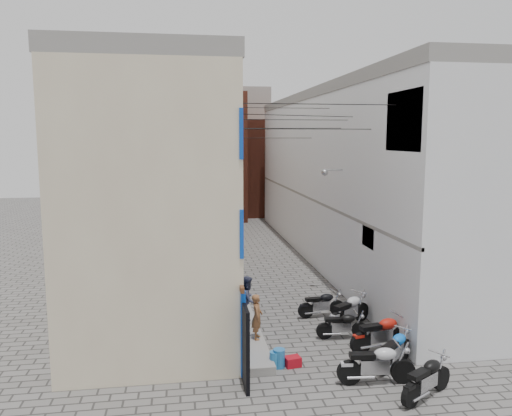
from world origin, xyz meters
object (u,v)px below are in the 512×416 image
motorcycle_a (427,377)px  person_b (248,300)px  motorcycle_b (377,362)px  motorcycle_e (342,324)px  motorcycle_c (396,348)px  person_a (257,317)px  water_jug_far (275,360)px  motorcycle_g (322,303)px  water_jug_near (279,358)px  red_crate (293,361)px  motorcycle_f (349,309)px  motorcycle_d (382,332)px

motorcycle_a → person_b: 6.43m
motorcycle_b → motorcycle_e: size_ratio=1.24×
motorcycle_c → person_a: (-3.71, 1.98, 0.42)m
person_a → person_b: bearing=15.5°
water_jug_far → motorcycle_g: bearing=56.8°
water_jug_near → red_crate: 0.41m
motorcycle_a → water_jug_far: (-3.45, 2.25, -0.34)m
person_b → water_jug_far: size_ratio=3.52×
motorcycle_b → red_crate: size_ratio=4.72×
motorcycle_a → water_jug_near: bearing=-154.7°
motorcycle_c → motorcycle_e: 2.32m
motorcycle_f → water_jug_near: (-3.02, -2.70, -0.35)m
red_crate → motorcycle_f: bearing=45.8°
motorcycle_f → motorcycle_g: size_ratio=1.18×
person_a → motorcycle_a: bearing=-124.7°
motorcycle_b → motorcycle_e: motorcycle_b is taller
motorcycle_d → motorcycle_e: motorcycle_d is taller
motorcycle_e → person_b: 3.23m
person_a → water_jug_far: person_a is taller
motorcycle_f → motorcycle_g: motorcycle_f is taller
person_a → water_jug_near: 1.74m
motorcycle_d → motorcycle_f: (-0.30, 2.08, 0.01)m
motorcycle_a → motorcycle_c: 1.80m
motorcycle_f → red_crate: bearing=-78.7°
motorcycle_d → red_crate: 3.03m
motorcycle_e → person_a: bearing=-80.9°
motorcycle_e → person_a: person_a is taller
motorcycle_b → water_jug_near: bearing=-113.9°
water_jug_near → motorcycle_f: bearing=41.8°
person_a → water_jug_far: size_ratio=3.07×
person_b → water_jug_far: bearing=-153.1°
motorcycle_a → motorcycle_g: motorcycle_a is taller
motorcycle_c → motorcycle_e: bearing=161.6°
motorcycle_e → water_jug_near: 2.98m
motorcycle_d → motorcycle_f: motorcycle_f is taller
motorcycle_e → person_b: person_b is taller
motorcycle_c → motorcycle_b: bearing=-86.5°
motorcycle_c → person_b: (-3.82, 3.33, 0.52)m
motorcycle_a → red_crate: bearing=-158.1°
water_jug_near → water_jug_far: size_ratio=1.14×
motorcycle_b → motorcycle_g: motorcycle_b is taller
motorcycle_b → water_jug_far: size_ratio=4.51×
motorcycle_b → person_b: size_ratio=1.28×
motorcycle_a → water_jug_far: 4.13m
motorcycle_f → motorcycle_g: (-0.68, 1.06, -0.10)m
red_crate → motorcycle_a: bearing=-37.5°
person_b → motorcycle_g: bearing=-53.6°
motorcycle_b → motorcycle_d: motorcycle_d is taller
motorcycle_c → person_a: size_ratio=1.33×
person_a → person_b: size_ratio=0.87×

